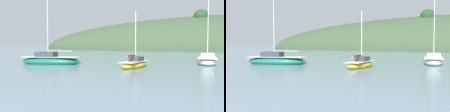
% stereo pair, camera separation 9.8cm
% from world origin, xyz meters
% --- Properties ---
extents(sailboat_cream_ketch, '(7.90, 3.85, 10.90)m').
position_xyz_m(sailboat_cream_ketch, '(-8.51, 20.94, 0.45)').
color(sailboat_cream_ketch, '#196B56').
rests_on(sailboat_cream_ketch, ground).
extents(sailboat_yellow_far, '(2.51, 5.59, 6.25)m').
position_xyz_m(sailboat_yellow_far, '(2.42, 20.55, 0.34)').
color(sailboat_yellow_far, gold).
rests_on(sailboat_yellow_far, ground).
extents(sailboat_white_near, '(2.47, 6.87, 8.47)m').
position_xyz_m(sailboat_white_near, '(9.78, 27.68, 0.41)').
color(sailboat_white_near, white).
rests_on(sailboat_white_near, ground).
extents(mooring_buoy_outer, '(0.44, 0.44, 0.54)m').
position_xyz_m(mooring_buoy_outer, '(-11.28, 34.13, 0.12)').
color(mooring_buoy_outer, orange).
rests_on(mooring_buoy_outer, ground).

